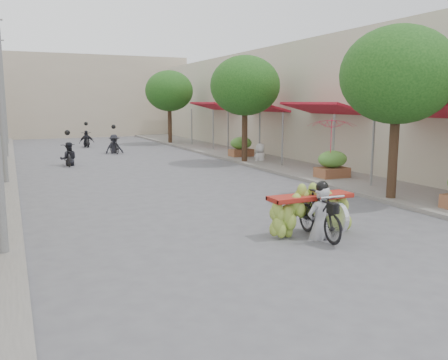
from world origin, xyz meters
TOP-DOWN VIEW (x-y plane):
  - ground at (0.00, 0.00)m, footprint 120.00×120.00m
  - sidewalk_right at (7.00, 15.00)m, footprint 4.00×60.00m
  - shophouse_row_right at (11.99, 14.00)m, footprint 9.77×40.00m
  - far_building at (0.00, 38.00)m, footprint 20.00×6.00m
  - utility_pole_far at (-5.40, 21.00)m, footprint 0.60×0.24m
  - utility_pole_back at (-5.40, 30.00)m, footprint 0.60×0.24m
  - street_tree_near at (5.40, 4.00)m, footprint 3.40×3.40m
  - street_tree_mid at (5.40, 14.00)m, footprint 3.40×3.40m
  - street_tree_far at (5.40, 26.00)m, footprint 3.40×3.40m
  - produce_crate_mid at (6.20, 8.00)m, footprint 1.20×0.88m
  - produce_crate_far at (6.20, 16.00)m, footprint 1.20×0.88m
  - banana_motorbike at (1.04, 1.72)m, footprint 2.20×1.91m
  - market_umbrella at (5.96, 7.78)m, footprint 2.19×2.19m
  - pedestrian at (6.24, 13.92)m, footprint 0.97×0.82m
  - bg_motorbike_a at (-2.66, 16.69)m, footprint 0.83×1.79m
  - bg_motorbike_b at (0.42, 21.24)m, footprint 1.11×1.76m
  - bg_motorbike_c at (-0.46, 26.05)m, footprint 1.01×1.77m

SIDE VIEW (x-z plane):
  - ground at x=0.00m, z-range 0.00..0.00m
  - sidewalk_right at x=7.00m, z-range 0.00..0.12m
  - produce_crate_mid at x=6.20m, z-range 0.13..1.29m
  - produce_crate_far at x=6.20m, z-range 0.13..1.29m
  - banana_motorbike at x=1.04m, z-range -0.38..1.84m
  - bg_motorbike_a at x=-2.66m, z-range -0.25..1.70m
  - bg_motorbike_c at x=-0.46m, z-range -0.20..1.75m
  - bg_motorbike_b at x=0.42m, z-range -0.13..1.82m
  - pedestrian at x=6.24m, z-range 0.12..1.82m
  - market_umbrella at x=5.96m, z-range 1.60..3.27m
  - shophouse_row_right at x=11.99m, z-range 0.00..6.00m
  - far_building at x=0.00m, z-range 0.00..7.00m
  - street_tree_near at x=5.40m, z-range 1.16..6.41m
  - street_tree_mid at x=5.40m, z-range 1.16..6.41m
  - street_tree_far at x=5.40m, z-range 1.16..6.41m
  - utility_pole_far at x=-5.40m, z-range 0.03..8.03m
  - utility_pole_back at x=-5.40m, z-range 0.03..8.03m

